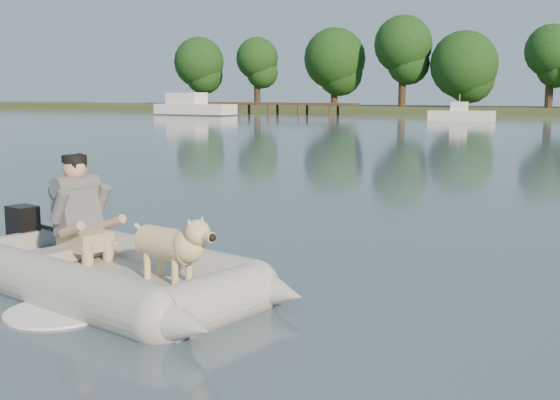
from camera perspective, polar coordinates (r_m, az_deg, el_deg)
The scene contains 9 objects.
water at distance 7.20m, azimuth -12.85°, elevation -8.25°, with size 160.00×160.00×0.00m, color slate.
dock at distance 64.88m, azimuth -1.37°, elevation 7.47°, with size 18.00×2.00×1.04m, color #4C331E, non-canonical shape.
treeline at distance 66.97m, azimuth 20.01°, elevation 11.24°, with size 71.02×7.35×9.27m.
dinghy at distance 7.42m, azimuth -13.09°, elevation -2.62°, with size 5.07×3.66×1.49m, color #A9A8A3, non-canonical shape.
man at distance 8.02m, azimuth -16.13°, elevation -0.47°, with size 0.78×0.67×1.16m, color #5A5B5F, non-canonical shape.
dog at distance 6.94m, azimuth -9.15°, elevation -4.00°, with size 1.01×0.36×0.67m, color tan, non-canonical shape.
outboard_motor at distance 8.94m, azimuth -20.10°, elevation -3.00°, with size 0.45×0.31×0.85m, color black, non-canonical shape.
cabin_cruiser at distance 61.47m, azimuth -6.93°, elevation 7.75°, with size 7.44×2.66×2.30m, color white, non-canonical shape.
motorboat at distance 51.45m, azimuth 14.55°, elevation 7.24°, with size 4.62×1.78×1.95m, color white, non-canonical shape.
Camera 1 is at (4.42, -5.28, 2.09)m, focal length 45.00 mm.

